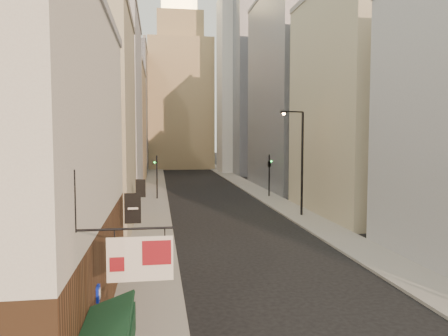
# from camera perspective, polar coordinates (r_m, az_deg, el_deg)

# --- Properties ---
(sidewalk_left) EXTENTS (3.00, 140.00, 0.15)m
(sidewalk_left) POSITION_cam_1_polar(r_m,az_deg,el_deg) (63.00, -8.99, -2.30)
(sidewalk_left) COLOR gray
(sidewalk_left) RESTS_ON ground
(sidewalk_right) EXTENTS (3.00, 140.00, 0.15)m
(sidewalk_right) POSITION_cam_1_polar(r_m,az_deg,el_deg) (64.24, 2.69, -2.13)
(sidewalk_right) COLOR gray
(sidewalk_right) RESTS_ON ground
(near_building_left) EXTENTS (8.30, 23.04, 12.30)m
(near_building_left) POSITION_cam_1_polar(r_m,az_deg,el_deg) (17.36, -25.15, 0.10)
(near_building_left) COLOR brown
(near_building_left) RESTS_ON ground
(left_bldg_beige) EXTENTS (8.00, 12.00, 16.00)m
(left_bldg_beige) POSITION_cam_1_polar(r_m,az_deg,el_deg) (34.14, -18.76, 5.42)
(left_bldg_beige) COLOR tan
(left_bldg_beige) RESTS_ON ground
(left_bldg_grey) EXTENTS (8.00, 16.00, 20.00)m
(left_bldg_grey) POSITION_cam_1_polar(r_m,az_deg,el_deg) (50.04, -15.58, 7.32)
(left_bldg_grey) COLOR #A2A3A8
(left_bldg_grey) RESTS_ON ground
(left_bldg_tan) EXTENTS (8.00, 18.00, 17.00)m
(left_bldg_tan) POSITION_cam_1_polar(r_m,az_deg,el_deg) (67.88, -13.72, 5.22)
(left_bldg_tan) COLOR tan
(left_bldg_tan) RESTS_ON ground
(left_bldg_wingrid) EXTENTS (8.00, 20.00, 24.00)m
(left_bldg_wingrid) POSITION_cam_1_polar(r_m,az_deg,el_deg) (87.94, -12.60, 7.26)
(left_bldg_wingrid) COLOR gray
(left_bldg_wingrid) RESTS_ON ground
(right_bldg_beige) EXTENTS (8.00, 16.00, 20.00)m
(right_bldg_beige) POSITION_cam_1_polar(r_m,az_deg,el_deg) (41.81, 17.14, 7.93)
(right_bldg_beige) COLOR tan
(right_bldg_beige) RESTS_ON ground
(right_bldg_wingrid) EXTENTS (8.00, 20.00, 26.00)m
(right_bldg_wingrid) POSITION_cam_1_polar(r_m,az_deg,el_deg) (60.65, 8.85, 9.69)
(right_bldg_wingrid) COLOR gray
(right_bldg_wingrid) RESTS_ON ground
(highrise) EXTENTS (21.00, 23.00, 51.20)m
(highrise) POSITION_cam_1_polar(r_m,az_deg,el_deg) (90.83, 7.19, 15.92)
(highrise) COLOR gray
(highrise) RESTS_ON ground
(clock_tower) EXTENTS (14.00, 14.00, 44.90)m
(clock_tower) POSITION_cam_1_polar(r_m,az_deg,el_deg) (100.28, -5.79, 10.17)
(clock_tower) COLOR tan
(clock_tower) RESTS_ON ground
(white_tower) EXTENTS (8.00, 8.00, 41.50)m
(white_tower) POSITION_cam_1_polar(r_m,az_deg,el_deg) (87.85, 2.01, 11.69)
(white_tower) COLOR silver
(white_tower) RESTS_ON ground
(streetlamp_mid) EXTENTS (2.33, 1.02, 9.30)m
(streetlamp_mid) POSITION_cam_1_polar(r_m,az_deg,el_deg) (38.88, 9.90, 1.44)
(streetlamp_mid) COLOR black
(streetlamp_mid) RESTS_ON ground
(traffic_light_left) EXTENTS (0.62, 0.58, 5.00)m
(traffic_light_left) POSITION_cam_1_polar(r_m,az_deg,el_deg) (49.29, -8.77, 0.10)
(traffic_light_left) COLOR black
(traffic_light_left) RESTS_ON ground
(traffic_light_right) EXTENTS (0.64, 0.61, 5.00)m
(traffic_light_right) POSITION_cam_1_polar(r_m,az_deg,el_deg) (50.93, 5.93, 0.48)
(traffic_light_right) COLOR black
(traffic_light_right) RESTS_ON ground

